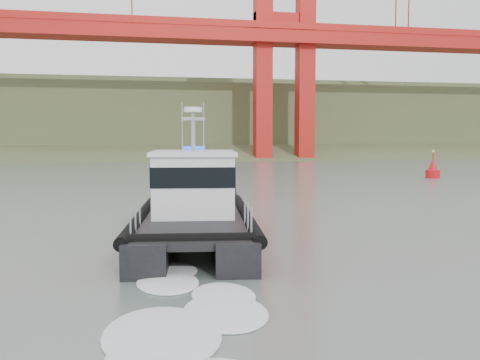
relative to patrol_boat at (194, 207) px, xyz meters
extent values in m
plane|color=#53625B|center=(2.62, -3.28, -1.53)|extent=(400.00, 400.00, 0.00)
cube|color=#3B4B2A|center=(2.62, 88.72, -1.53)|extent=(500.00, 44.72, 16.25)
cube|color=#3B4B2A|center=(2.62, 116.72, 4.47)|extent=(500.00, 70.00, 18.00)
cube|color=#3B4B2A|center=(2.62, 141.72, 9.47)|extent=(500.00, 60.00, 16.00)
cube|color=#A91A14|center=(2.62, 71.72, 20.47)|extent=(260.00, 6.00, 2.20)
cube|color=black|center=(-1.55, 0.01, -1.05)|extent=(3.05, 12.64, 1.37)
cube|color=black|center=(1.51, -0.38, -1.05)|extent=(3.05, 12.64, 1.37)
cube|color=black|center=(-0.09, -0.75, -0.50)|extent=(5.89, 11.33, 0.29)
cube|color=silver|center=(0.05, 0.38, 0.95)|extent=(3.91, 4.51, 2.62)
cube|color=black|center=(0.05, 0.38, 1.42)|extent=(3.99, 4.58, 0.86)
cube|color=silver|center=(0.05, 0.38, 2.35)|extent=(4.17, 4.76, 0.18)
cylinder|color=#909398|center=(0.01, 0.04, 3.29)|extent=(0.18, 0.18, 2.05)
cylinder|color=white|center=(0.01, 0.04, 4.26)|extent=(0.80, 0.80, 0.21)
cylinder|color=red|center=(29.41, 29.50, -1.18)|extent=(1.54, 1.54, 1.03)
cone|color=red|center=(29.41, 29.50, -0.16)|extent=(1.20, 1.20, 1.54)
cylinder|color=red|center=(29.41, 29.50, 0.87)|extent=(0.14, 0.14, 0.85)
sphere|color=#E5D87F|center=(29.41, 29.50, 1.38)|extent=(0.26, 0.26, 0.26)
camera|label=1|loc=(-2.58, -23.26, 3.18)|focal=40.00mm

